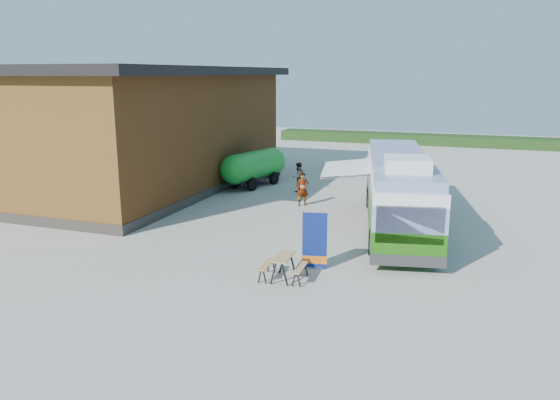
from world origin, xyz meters
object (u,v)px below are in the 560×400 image
at_px(banner, 315,246).
at_px(slurry_tanker, 254,166).
at_px(person_a, 303,189).
at_px(person_b, 298,177).
at_px(bus, 398,188).
at_px(picnic_table, 283,262).

relative_size(banner, slurry_tanker, 0.36).
relative_size(person_a, slurry_tanker, 0.31).
height_order(banner, person_b, banner).
relative_size(bus, picnic_table, 8.28).
relative_size(bus, banner, 6.09).
bearing_deg(person_b, person_a, 55.08).
distance_m(person_b, slurry_tanker, 3.25).
bearing_deg(bus, picnic_table, -120.75).
bearing_deg(banner, slurry_tanker, 109.14).
distance_m(person_a, slurry_tanker, 6.05).
bearing_deg(person_a, person_b, 77.93).
height_order(banner, person_a, banner).
bearing_deg(person_a, bus, -59.83).
xyz_separation_m(bus, person_b, (-6.84, 6.06, -0.98)).
relative_size(bus, person_a, 7.09).
distance_m(picnic_table, slurry_tanker, 16.44).
distance_m(bus, banner, 7.07).
height_order(picnic_table, slurry_tanker, slurry_tanker).
bearing_deg(bus, person_a, 142.53).
relative_size(person_a, person_b, 1.02).
height_order(banner, slurry_tanker, slurry_tanker).
bearing_deg(slurry_tanker, picnic_table, -50.21).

